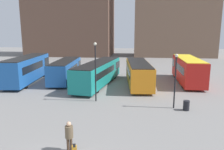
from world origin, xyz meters
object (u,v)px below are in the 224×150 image
Objects in this scene: bus_2 at (99,72)px; trash_bin at (186,105)px; bus_4 at (188,69)px; traveler at (69,134)px; bus_1 at (66,70)px; lamp_post_1 at (175,76)px; bus_3 at (138,73)px; bus_0 at (27,68)px; suitcase at (74,150)px; lamp_post_0 at (95,67)px.

bus_2 is 12.41m from trash_bin.
bus_4 is 20.86m from traveler.
bus_1 is 17.01m from trash_bin.
lamp_post_1 is 5.57× the size of trash_bin.
bus_3 is 16.54m from traveler.
traveler reaches higher than trash_bin.
bus_0 is 12.98× the size of trash_bin.
bus_2 is 14.69× the size of trash_bin.
suitcase is 10.77m from lamp_post_1.
lamp_post_0 reaches higher than suitcase.
bus_3 is 9.66m from trash_bin.
suitcase is 0.15× the size of lamp_post_1.
bus_3 is at bearing -30.79° from traveler.
lamp_post_1 reaches higher than bus_3.
bus_1 is 18.77m from suitcase.
bus_4 is 10.93m from lamp_post_1.
bus_0 is 2.33× the size of lamp_post_1.
bus_0 reaches higher than bus_1.
lamp_post_0 reaches higher than bus_0.
bus_4 is at bearing -46.78° from traveler.
trash_bin is at bearing -120.91° from bus_0.
bus_3 reaches higher than bus_1.
bus_1 is at bearing 124.28° from lamp_post_0.
bus_3 reaches higher than traveler.
lamp_post_1 is at bearing -58.84° from traveler.
trash_bin is at bearing -64.24° from traveler.
suitcase is at bearing 152.51° from bus_4.
bus_0 is at bearing 98.41° from bus_1.
trash_bin is (18.63, -8.86, -1.39)m from bus_0.
bus_3 is 5.98× the size of traveler.
traveler is 9.24m from lamp_post_0.
lamp_post_0 is (10.56, -7.25, 1.49)m from bus_0.
lamp_post_0 is (5.69, -8.35, 1.79)m from bus_1.
lamp_post_1 is at bearing -165.15° from bus_3.
bus_2 reaches higher than bus_1.
trash_bin is at bearing -160.68° from bus_3.
bus_3 is 16.85m from suitcase.
bus_0 is at bearing 96.46° from bus_2.
traveler is at bearing -131.66° from lamp_post_1.
bus_4 is (6.41, 2.06, 0.19)m from bus_3.
bus_2 is 11.43m from lamp_post_1.
bus_0 is 15.67× the size of suitcase.
suitcase is (6.24, -17.66, -1.26)m from bus_1.
traveler is (-3.89, -16.07, -0.53)m from bus_3.
bus_0 is 21.12m from bus_4.
suitcase is (1.45, -16.21, -1.31)m from bus_2.
bus_1 is 5.56× the size of traveler.
bus_1 is 0.93× the size of bus_3.
bus_3 reaches higher than trash_bin.
lamp_post_1 is at bearing -9.35° from lamp_post_0.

